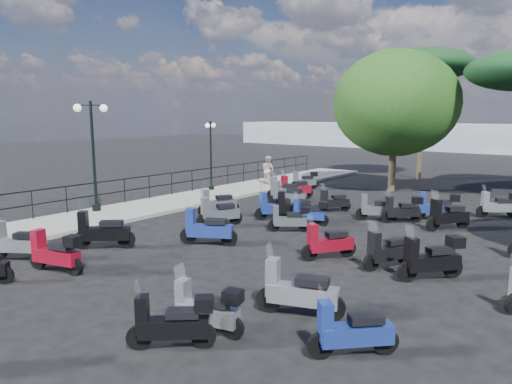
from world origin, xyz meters
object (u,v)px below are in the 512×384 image
Objects in this scene: scooter_5 at (304,181)px; scooter_15 at (309,213)px; scooter_9 at (290,219)px; scooter_17 at (402,210)px; lamp_post_2 at (211,151)px; pedestrian_far at (268,170)px; scooter_7 at (102,232)px; scooter_19 at (351,332)px; scooter_3 at (275,207)px; scooter_14 at (328,243)px; scooter_30 at (284,191)px; scooter_8 at (207,229)px; scooter_21 at (388,251)px; scooter_25 at (298,292)px; scooter_11 at (288,196)px; scooter_29 at (499,205)px; scooter_18 at (206,310)px; scooter_16 at (295,208)px; pine_2 at (425,66)px; scooter_1 at (18,243)px; scooter_10 at (333,202)px; scooter_4 at (294,189)px; scooter_20 at (432,259)px; scooter_13 at (172,323)px; lamp_post_1 at (93,149)px; scooter_6 at (55,253)px; scooter_28 at (448,216)px; broadleaf_tree at (395,103)px; scooter_22 at (437,207)px; scooter_31 at (218,204)px; scooter_23 at (376,209)px; scooter_2 at (218,213)px.

scooter_15 is at bearing 158.84° from scooter_5.
scooter_17 is (2.55, 3.79, 0.04)m from scooter_9.
pedestrian_far is at bearing 48.77° from lamp_post_2.
scooter_7 is 1.17× the size of scooter_19.
scooter_3 is 5.15m from scooter_14.
scooter_3 is 3.85m from scooter_30.
scooter_8 is 1.05× the size of scooter_21.
scooter_30 is (-7.67, 6.12, 0.04)m from scooter_21.
pedestrian_far is 16.99m from scooter_25.
scooter_19 is (8.06, -9.75, -0.07)m from scooter_11.
scooter_18 is at bearing 138.54° from scooter_29.
scooter_29 is at bearing -74.94° from scooter_16.
pine_2 reaches higher than scooter_7.
scooter_1 is 9.50m from scooter_16.
scooter_10 is at bearing 87.17° from scooter_29.
scooter_21 is (12.14, -5.78, -1.73)m from lamp_post_2.
scooter_29 reaches higher than scooter_9.
scooter_4 is at bearing 154.56° from pedestrian_far.
scooter_30 reaches higher than scooter_20.
scooter_18 is 0.98× the size of scooter_21.
scooter_15 is at bearing -36.30° from scooter_9.
scooter_13 is at bearing 107.37° from scooter_20.
pedestrian_far is (1.06, 10.26, -1.72)m from lamp_post_1.
scooter_28 is (6.56, 10.94, -0.02)m from scooter_6.
scooter_22 is at bearing -52.90° from broadleaf_tree.
scooter_29 is 0.88× the size of scooter_31.
broadleaf_tree is at bearing -84.92° from pine_2.
scooter_29 is (5.60, 3.26, 0.06)m from scooter_10.
scooter_30 is 0.24× the size of broadleaf_tree.
scooter_15 is at bearing -151.99° from scooter_11.
lamp_post_2 reaches higher than scooter_18.
scooter_13 is (5.51, -11.45, -0.04)m from scooter_11.
scooter_13 is (7.62, -16.07, -0.01)m from scooter_5.
scooter_23 is (3.94, 10.81, -0.07)m from scooter_6.
pedestrian_far reaches higher than scooter_29.
scooter_11 is at bearing -85.15° from scooter_31.
scooter_21 is 0.97× the size of scooter_22.
scooter_18 is 0.94× the size of scooter_31.
lamp_post_2 is 15.46m from scooter_25.
scooter_5 is 10.90m from pine_2.
scooter_14 is at bearing -52.62° from lamp_post_2.
scooter_13 is at bearing 160.75° from scooter_18.
scooter_8 is 1.00× the size of scooter_16.
scooter_6 is 1.14× the size of scooter_15.
scooter_18 is 1.03× the size of scooter_20.
scooter_5 is at bearing -148.89° from broadleaf_tree.
scooter_3 is 10.19m from broadleaf_tree.
scooter_5 is 12.28m from scooter_14.
scooter_20 is (7.89, -0.71, 0.04)m from scooter_2.
pine_2 is (-5.36, 12.40, 6.52)m from scooter_28.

